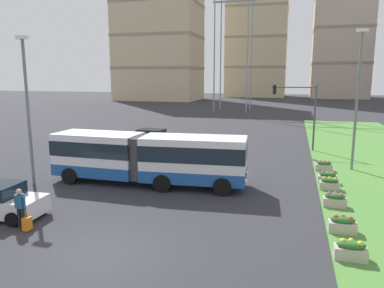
{
  "coord_description": "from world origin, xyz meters",
  "views": [
    {
      "loc": [
        6.57,
        -11.01,
        6.42
      ],
      "look_at": [
        0.45,
        10.98,
        2.2
      ],
      "focal_mm": 34.17,
      "sensor_mm": 36.0,
      "label": 1
    }
  ],
  "objects_px": {
    "articulated_bus": "(148,157)",
    "rolling_suitcase": "(27,224)",
    "flower_planter_1": "(343,224)",
    "apartment_tower_centre": "(342,31)",
    "flower_planter_3": "(330,184)",
    "car_navy_sedan": "(152,138)",
    "apartment_tower_west": "(159,22)",
    "flower_planter_2": "(335,200)",
    "streetlight_left": "(28,105)",
    "pedestrian_crossing": "(20,205)",
    "flower_planter_5": "(324,166)",
    "flower_planter_4": "(328,177)",
    "traffic_light_far_right": "(300,106)",
    "streetlight_median": "(357,95)",
    "flower_planter_0": "(351,250)",
    "apartment_tower_westcentre": "(258,10)"
  },
  "relations": [
    {
      "from": "rolling_suitcase",
      "to": "traffic_light_far_right",
      "type": "height_order",
      "value": "traffic_light_far_right"
    },
    {
      "from": "flower_planter_2",
      "to": "pedestrian_crossing",
      "type": "bearing_deg",
      "value": -154.99
    },
    {
      "from": "apartment_tower_west",
      "to": "apartment_tower_westcentre",
      "type": "height_order",
      "value": "apartment_tower_westcentre"
    },
    {
      "from": "flower_planter_5",
      "to": "apartment_tower_centre",
      "type": "bearing_deg",
      "value": 83.73
    },
    {
      "from": "flower_planter_4",
      "to": "streetlight_left",
      "type": "xyz_separation_m",
      "value": [
        -17.25,
        -4.66,
        4.38
      ]
    },
    {
      "from": "flower_planter_3",
      "to": "apartment_tower_centre",
      "type": "relative_size",
      "value": 0.03
    },
    {
      "from": "apartment_tower_west",
      "to": "flower_planter_1",
      "type": "bearing_deg",
      "value": -64.72
    },
    {
      "from": "flower_planter_4",
      "to": "traffic_light_far_right",
      "type": "xyz_separation_m",
      "value": [
        -1.68,
        10.24,
        3.53
      ]
    },
    {
      "from": "streetlight_median",
      "to": "apartment_tower_westcentre",
      "type": "height_order",
      "value": "apartment_tower_westcentre"
    },
    {
      "from": "streetlight_median",
      "to": "flower_planter_0",
      "type": "bearing_deg",
      "value": -97.9
    },
    {
      "from": "car_navy_sedan",
      "to": "streetlight_median",
      "type": "height_order",
      "value": "streetlight_median"
    },
    {
      "from": "flower_planter_4",
      "to": "flower_planter_1",
      "type": "bearing_deg",
      "value": -90.0
    },
    {
      "from": "flower_planter_0",
      "to": "streetlight_left",
      "type": "bearing_deg",
      "value": 163.54
    },
    {
      "from": "streetlight_left",
      "to": "flower_planter_1",
      "type": "bearing_deg",
      "value": -9.03
    },
    {
      "from": "rolling_suitcase",
      "to": "apartment_tower_westcentre",
      "type": "xyz_separation_m",
      "value": [
        -1.76,
        110.01,
        26.88
      ]
    },
    {
      "from": "articulated_bus",
      "to": "rolling_suitcase",
      "type": "relative_size",
      "value": 12.3
    },
    {
      "from": "apartment_tower_westcentre",
      "to": "apartment_tower_centre",
      "type": "xyz_separation_m",
      "value": [
        25.16,
        0.17,
        -7.21
      ]
    },
    {
      "from": "car_navy_sedan",
      "to": "flower_planter_1",
      "type": "height_order",
      "value": "car_navy_sedan"
    },
    {
      "from": "flower_planter_3",
      "to": "streetlight_left",
      "type": "height_order",
      "value": "streetlight_left"
    },
    {
      "from": "pedestrian_crossing",
      "to": "flower_planter_1",
      "type": "relative_size",
      "value": 1.58
    },
    {
      "from": "streetlight_median",
      "to": "car_navy_sedan",
      "type": "bearing_deg",
      "value": 164.02
    },
    {
      "from": "flower_planter_2",
      "to": "car_navy_sedan",
      "type": "bearing_deg",
      "value": 138.78
    },
    {
      "from": "flower_planter_2",
      "to": "apartment_tower_centre",
      "type": "xyz_separation_m",
      "value": [
        10.6,
        103.8,
        19.56
      ]
    },
    {
      "from": "flower_planter_2",
      "to": "traffic_light_far_right",
      "type": "height_order",
      "value": "traffic_light_far_right"
    },
    {
      "from": "flower_planter_1",
      "to": "apartment_tower_centre",
      "type": "xyz_separation_m",
      "value": [
        10.6,
        106.95,
        19.56
      ]
    },
    {
      "from": "pedestrian_crossing",
      "to": "flower_planter_3",
      "type": "relative_size",
      "value": 1.58
    },
    {
      "from": "pedestrian_crossing",
      "to": "streetlight_median",
      "type": "relative_size",
      "value": 0.18
    },
    {
      "from": "flower_planter_1",
      "to": "streetlight_left",
      "type": "xyz_separation_m",
      "value": [
        -17.25,
        2.74,
        4.38
      ]
    },
    {
      "from": "articulated_bus",
      "to": "flower_planter_4",
      "type": "xyz_separation_m",
      "value": [
        10.47,
        2.88,
        -1.23
      ]
    },
    {
      "from": "car_navy_sedan",
      "to": "apartment_tower_centre",
      "type": "height_order",
      "value": "apartment_tower_centre"
    },
    {
      "from": "streetlight_left",
      "to": "apartment_tower_centre",
      "type": "bearing_deg",
      "value": 75.03
    },
    {
      "from": "articulated_bus",
      "to": "traffic_light_far_right",
      "type": "height_order",
      "value": "traffic_light_far_right"
    },
    {
      "from": "flower_planter_1",
      "to": "apartment_tower_centre",
      "type": "relative_size",
      "value": 0.03
    },
    {
      "from": "flower_planter_3",
      "to": "apartment_tower_centre",
      "type": "xyz_separation_m",
      "value": [
        10.6,
        100.92,
        19.56
      ]
    },
    {
      "from": "car_navy_sedan",
      "to": "apartment_tower_west",
      "type": "bearing_deg",
      "value": 109.97
    },
    {
      "from": "flower_planter_2",
      "to": "apartment_tower_centre",
      "type": "height_order",
      "value": "apartment_tower_centre"
    },
    {
      "from": "flower_planter_3",
      "to": "apartment_tower_west",
      "type": "relative_size",
      "value": 0.03
    },
    {
      "from": "car_navy_sedan",
      "to": "pedestrian_crossing",
      "type": "relative_size",
      "value": 2.6
    },
    {
      "from": "flower_planter_4",
      "to": "flower_planter_5",
      "type": "xyz_separation_m",
      "value": [
        0.0,
        3.06,
        0.0
      ]
    },
    {
      "from": "rolling_suitcase",
      "to": "flower_planter_5",
      "type": "xyz_separation_m",
      "value": [
        12.8,
        13.69,
        0.11
      ]
    },
    {
      "from": "car_navy_sedan",
      "to": "flower_planter_4",
      "type": "relative_size",
      "value": 4.12
    },
    {
      "from": "car_navy_sedan",
      "to": "apartment_tower_west",
      "type": "distance_m",
      "value": 73.03
    },
    {
      "from": "streetlight_left",
      "to": "flower_planter_0",
      "type": "bearing_deg",
      "value": -16.46
    },
    {
      "from": "flower_planter_3",
      "to": "flower_planter_5",
      "type": "bearing_deg",
      "value": 90.0
    },
    {
      "from": "flower_planter_5",
      "to": "streetlight_left",
      "type": "bearing_deg",
      "value": -155.9
    },
    {
      "from": "streetlight_median",
      "to": "apartment_tower_westcentre",
      "type": "xyz_separation_m",
      "value": [
        -16.46,
        95.45,
        22.0
      ]
    },
    {
      "from": "articulated_bus",
      "to": "apartment_tower_centre",
      "type": "bearing_deg",
      "value": 78.38
    },
    {
      "from": "traffic_light_far_right",
      "to": "apartment_tower_centre",
      "type": "relative_size",
      "value": 0.14
    },
    {
      "from": "flower_planter_2",
      "to": "apartment_tower_centre",
      "type": "bearing_deg",
      "value": 84.17
    },
    {
      "from": "streetlight_median",
      "to": "apartment_tower_west",
      "type": "bearing_deg",
      "value": 119.89
    }
  ]
}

